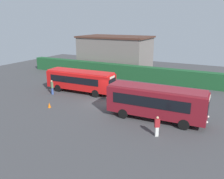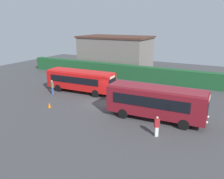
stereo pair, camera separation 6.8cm
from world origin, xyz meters
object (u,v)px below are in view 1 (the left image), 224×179
at_px(person_left, 52,87).
at_px(traffic_cone, 49,105).
at_px(bus_maroon, 156,101).
at_px(person_center, 157,126).
at_px(bus_red, 81,80).

xyz_separation_m(person_left, traffic_cone, (3.06, -4.03, -0.73)).
height_order(bus_maroon, person_left, bus_maroon).
relative_size(bus_maroon, traffic_cone, 16.19).
distance_m(person_center, traffic_cone, 12.85).
bearing_deg(traffic_cone, bus_maroon, 11.02).
xyz_separation_m(bus_maroon, person_center, (1.17, -3.36, -0.94)).
bearing_deg(bus_maroon, person_center, -72.23).
relative_size(person_left, person_center, 1.08).
distance_m(person_left, traffic_cone, 5.11).
distance_m(bus_maroon, person_center, 3.68).
xyz_separation_m(bus_maroon, traffic_cone, (-11.62, -2.26, -1.59)).
bearing_deg(person_center, bus_red, 25.44).
bearing_deg(person_left, traffic_cone, 67.70).
bearing_deg(person_left, bus_red, 163.41).
bearing_deg(traffic_cone, person_center, -4.92).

